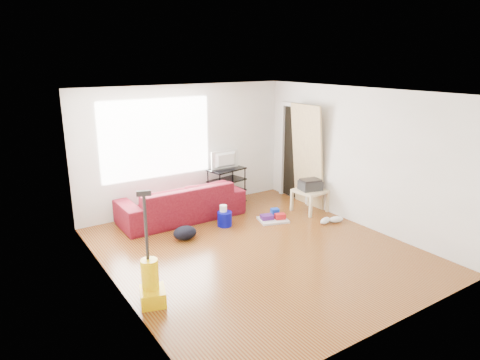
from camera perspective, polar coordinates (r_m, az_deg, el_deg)
room at (r=6.72m, az=2.13°, el=1.01°), size 4.51×5.01×2.51m
sofa at (r=8.36m, az=-7.75°, el=-5.10°), size 2.37×0.93×0.69m
tv_stand at (r=9.00m, az=-1.79°, el=-0.79°), size 0.83×0.57×0.77m
tv at (r=8.85m, az=-1.82°, el=2.68°), size 0.64×0.08×0.37m
side_table at (r=8.67m, az=9.32°, el=-1.74°), size 0.61×0.61×0.45m
printer at (r=8.62m, az=9.37°, el=-0.61°), size 0.47×0.39×0.22m
bucket at (r=7.95m, az=-2.05°, el=-6.09°), size 0.29×0.29×0.27m
toilet_paper at (r=7.91m, az=-2.23°, el=-4.71°), size 0.13×0.13×0.12m
cleaning_tray at (r=8.19m, az=4.44°, el=-5.02°), size 0.62×0.55×0.19m
backpack at (r=7.45m, az=-7.33°, el=-7.81°), size 0.43×0.36×0.23m
sneakers at (r=8.22m, az=11.99°, el=-5.25°), size 0.53×0.27×0.12m
vacuum at (r=5.61m, az=-11.76°, el=-13.31°), size 0.40×0.42×1.47m
door_panel at (r=9.13m, az=8.68°, el=-3.31°), size 0.26×0.85×2.11m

